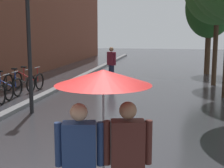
{
  "coord_description": "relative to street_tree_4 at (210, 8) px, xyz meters",
  "views": [
    {
      "loc": [
        1.61,
        -3.81,
        2.47
      ],
      "look_at": [
        0.32,
        2.85,
        1.35
      ],
      "focal_mm": 52.58,
      "sensor_mm": 36.0,
      "label": 1
    }
  ],
  "objects": [
    {
      "name": "kerb_strip",
      "position": [
        -6.57,
        -5.25,
        -3.62
      ],
      "size": [
        0.3,
        36.0,
        0.12
      ],
      "primitive_type": "cube",
      "color": "slate",
      "rests_on": "ground"
    },
    {
      "name": "street_tree_4",
      "position": [
        0.0,
        0.0,
        0.0
      ],
      "size": [
        2.63,
        2.63,
        5.38
      ],
      "color": "#473323",
      "rests_on": "ground"
    },
    {
      "name": "parked_bicycle_6",
      "position": [
        -8.04,
        -7.85,
        -3.3
      ],
      "size": [
        1.11,
        0.74,
        0.96
      ],
      "color": "black",
      "rests_on": "ground"
    },
    {
      "name": "parked_bicycle_7",
      "position": [
        -7.89,
        -7.0,
        -3.3
      ],
      "size": [
        1.13,
        0.78,
        0.96
      ],
      "color": "black",
      "rests_on": "ground"
    },
    {
      "name": "parked_bicycle_8",
      "position": [
        -7.83,
        -6.31,
        -3.3
      ],
      "size": [
        1.12,
        0.77,
        0.96
      ],
      "color": "black",
      "rests_on": "ground"
    },
    {
      "name": "couple_under_umbrella",
      "position": [
        -2.57,
        -15.39,
        -2.31
      ],
      "size": [
        1.15,
        1.14,
        2.02
      ],
      "color": "#2D2D33",
      "rests_on": "ground"
    },
    {
      "name": "street_lamp_post",
      "position": [
        -5.97,
        -10.07,
        -1.34
      ],
      "size": [
        0.24,
        0.24,
        3.95
      ],
      "color": "black",
      "rests_on": "ground"
    },
    {
      "name": "pedestrian_walking_midground",
      "position": [
        -4.73,
        -3.9,
        -2.82
      ],
      "size": [
        0.5,
        0.41,
        1.68
      ],
      "color": "#1E233D",
      "rests_on": "ground"
    }
  ]
}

